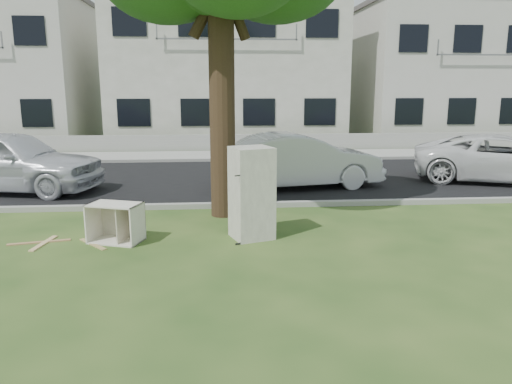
{
  "coord_description": "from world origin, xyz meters",
  "views": [
    {
      "loc": [
        -0.53,
        -8.92,
        2.86
      ],
      "look_at": [
        0.23,
        0.6,
        0.77
      ],
      "focal_mm": 35.0,
      "sensor_mm": 36.0,
      "label": 1
    }
  ],
  "objects": [
    {
      "name": "cabinet",
      "position": [
        -2.4,
        0.05,
        0.36
      ],
      "size": [
        1.06,
        0.84,
        0.72
      ],
      "primitive_type": "cube",
      "rotation": [
        0.0,
        0.0,
        -0.32
      ],
      "color": "white",
      "rests_on": "ground"
    },
    {
      "name": "sidewalk",
      "position": [
        0.0,
        11.0,
        0.01
      ],
      "size": [
        120.0,
        2.8,
        0.01
      ],
      "primitive_type": "cube",
      "color": "gray",
      "rests_on": "ground"
    },
    {
      "name": "road",
      "position": [
        0.0,
        6.0,
        0.01
      ],
      "size": [
        120.0,
        7.0,
        0.01
      ],
      "primitive_type": "cube",
      "color": "black",
      "rests_on": "ground"
    },
    {
      "name": "kerb_far",
      "position": [
        0.0,
        9.55,
        0.0
      ],
      "size": [
        120.0,
        0.18,
        0.12
      ],
      "primitive_type": "cube",
      "color": "gray",
      "rests_on": "ground"
    },
    {
      "name": "townhouse_right",
      "position": [
        12.0,
        17.5,
        3.42
      ],
      "size": [
        10.2,
        8.16,
        6.84
      ],
      "color": "beige",
      "rests_on": "ground"
    },
    {
      "name": "ground",
      "position": [
        0.0,
        0.0,
        0.0
      ],
      "size": [
        120.0,
        120.0,
        0.0
      ],
      "primitive_type": "plane",
      "color": "#264719"
    },
    {
      "name": "plank_c",
      "position": [
        -3.69,
        0.01,
        0.01
      ],
      "size": [
        0.25,
        0.88,
        0.02
      ],
      "primitive_type": "cube",
      "rotation": [
        0.0,
        0.0,
        1.4
      ],
      "color": "tan",
      "rests_on": "ground"
    },
    {
      "name": "townhouse_center",
      "position": [
        0.0,
        17.5,
        3.72
      ],
      "size": [
        11.22,
        8.16,
        7.44
      ],
      "color": "silver",
      "rests_on": "ground"
    },
    {
      "name": "plank_b",
      "position": [
        -2.79,
        -0.11,
        0.01
      ],
      "size": [
        0.63,
        0.71,
        0.02
      ],
      "primitive_type": "cube",
      "rotation": [
        0.0,
        0.0,
        -0.86
      ],
      "color": "tan",
      "rests_on": "ground"
    },
    {
      "name": "fridge",
      "position": [
        0.11,
        0.11,
        0.86
      ],
      "size": [
        0.88,
        0.85,
        1.72
      ],
      "primitive_type": "cube",
      "rotation": [
        0.0,
        0.0,
        0.33
      ],
      "color": "beige",
      "rests_on": "ground"
    },
    {
      "name": "low_wall",
      "position": [
        0.0,
        12.6,
        0.35
      ],
      "size": [
        120.0,
        0.15,
        0.7
      ],
      "primitive_type": "cube",
      "color": "gray",
      "rests_on": "ground"
    },
    {
      "name": "plank_a",
      "position": [
        -3.8,
        0.08,
        0.01
      ],
      "size": [
        1.08,
        0.31,
        0.02
      ],
      "primitive_type": "cube",
      "rotation": [
        0.0,
        0.0,
        0.21
      ],
      "color": "#A27A4E",
      "rests_on": "ground"
    },
    {
      "name": "car_right",
      "position": [
        7.84,
        4.99,
        0.69
      ],
      "size": [
        5.45,
        3.91,
        1.38
      ],
      "primitive_type": "imported",
      "rotation": [
        0.0,
        0.0,
        1.2
      ],
      "color": "silver",
      "rests_on": "ground"
    },
    {
      "name": "car_center",
      "position": [
        1.73,
        4.64,
        0.75
      ],
      "size": [
        4.79,
        2.42,
        1.51
      ],
      "primitive_type": "imported",
      "rotation": [
        0.0,
        0.0,
        1.76
      ],
      "color": "silver",
      "rests_on": "ground"
    },
    {
      "name": "kerb_near",
      "position": [
        0.0,
        2.45,
        0.0
      ],
      "size": [
        120.0,
        0.18,
        0.12
      ],
      "primitive_type": "cube",
      "color": "gray",
      "rests_on": "ground"
    },
    {
      "name": "car_left",
      "position": [
        -6.07,
        4.72,
        0.84
      ],
      "size": [
        5.22,
        2.98,
        1.67
      ],
      "primitive_type": "imported",
      "rotation": [
        0.0,
        0.0,
        1.36
      ],
      "color": "silver",
      "rests_on": "ground"
    }
  ]
}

